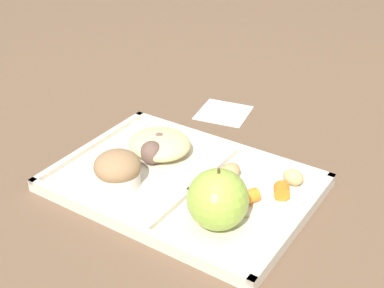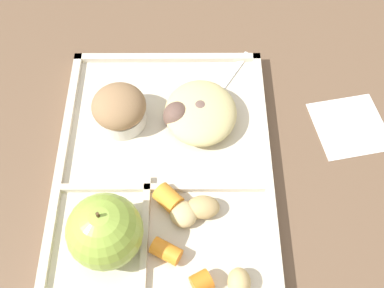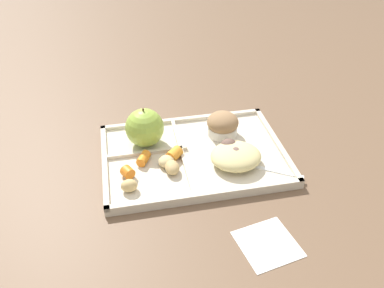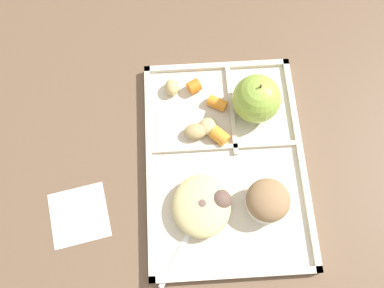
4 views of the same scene
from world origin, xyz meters
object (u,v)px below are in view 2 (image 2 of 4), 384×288
Objects in this scene: green_apple at (105,231)px; plastic_fork at (216,97)px; bran_muffin at (119,109)px; lunch_tray at (164,174)px.

plastic_fork is (0.21, -0.13, -0.04)m from green_apple.
green_apple reaches higher than bran_muffin.
lunch_tray is at bearing 149.91° from plastic_fork.
plastic_fork is (0.04, -0.13, -0.02)m from bran_muffin.
lunch_tray is 0.14m from plastic_fork.
plastic_fork is at bearing -30.09° from lunch_tray.
green_apple is 0.25m from plastic_fork.
green_apple is at bearing -180.00° from bran_muffin.
bran_muffin is (0.08, 0.06, 0.03)m from lunch_tray.
lunch_tray is 0.10m from bran_muffin.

